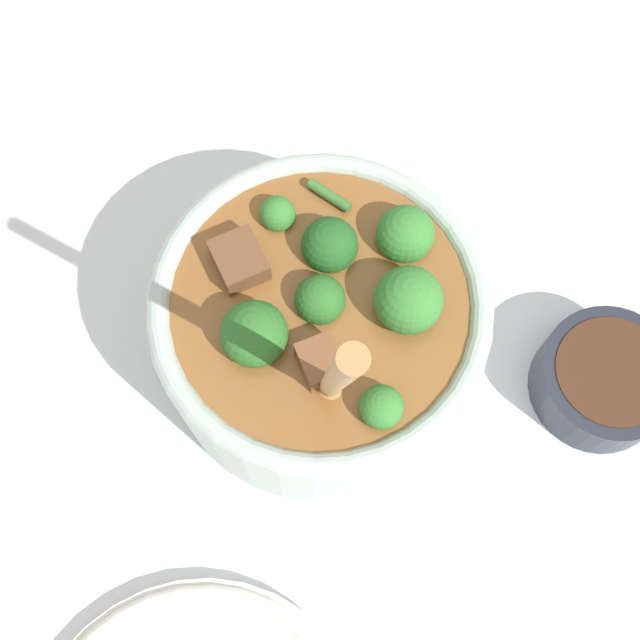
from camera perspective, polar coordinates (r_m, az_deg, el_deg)
ground_plane at (r=0.60m, az=-0.00°, el=-2.27°), size 4.00×4.00×0.00m
stew_bowl at (r=0.54m, az=0.06°, el=-0.23°), size 0.22×0.22×0.32m
condiment_bowl at (r=0.60m, az=19.59°, el=-3.98°), size 0.10×0.10×0.04m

